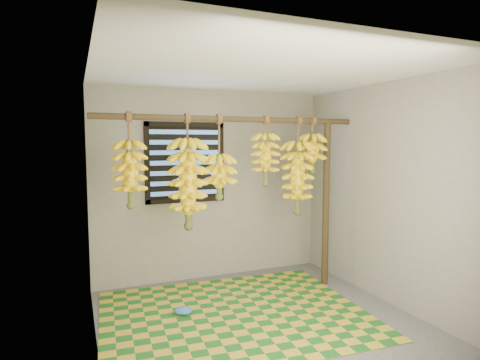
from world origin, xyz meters
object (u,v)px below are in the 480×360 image
banana_bunch_e (298,178)px  banana_bunch_f (312,153)px  support_post (326,204)px  plastic_bag (183,311)px  woven_mat (235,314)px  banana_bunch_c (219,176)px  banana_bunch_b (188,184)px  banana_bunch_d (266,159)px  banana_bunch_a (130,174)px

banana_bunch_e → banana_bunch_f: 0.34m
support_post → plastic_bag: bearing=-172.8°
woven_mat → banana_bunch_e: (0.97, 0.42, 1.33)m
banana_bunch_c → banana_bunch_f: bearing=-0.0°
support_post → banana_bunch_f: size_ratio=3.01×
banana_bunch_b → banana_bunch_e: size_ratio=1.06×
support_post → plastic_bag: support_post is taller
plastic_bag → banana_bunch_d: banana_bunch_d is taller
woven_mat → banana_bunch_b: (-0.36, 0.42, 1.31)m
banana_bunch_b → banana_bunch_d: same height
plastic_bag → banana_bunch_c: 1.44m
banana_bunch_d → banana_bunch_f: (0.61, 0.00, 0.06)m
banana_bunch_f → banana_bunch_a: bearing=-180.0°
banana_bunch_a → banana_bunch_b: same height
banana_bunch_c → banana_bunch_f: (1.17, -0.00, 0.24)m
plastic_bag → support_post: bearing=7.2°
banana_bunch_f → banana_bunch_b: bearing=180.0°
banana_bunch_c → banana_bunch_a: bearing=-180.0°
woven_mat → banana_bunch_d: 1.70m
support_post → woven_mat: size_ratio=0.76×
woven_mat → banana_bunch_f: size_ratio=3.94×
banana_bunch_a → banana_bunch_d: size_ratio=1.21×
banana_bunch_b → banana_bunch_d: bearing=0.0°
banana_bunch_a → banana_bunch_d: 1.50m
support_post → banana_bunch_b: banana_bunch_b is taller
support_post → banana_bunch_f: banana_bunch_f is taller
support_post → plastic_bag: (-1.86, -0.24, -0.95)m
banana_bunch_b → banana_bunch_d: size_ratio=1.53×
support_post → woven_mat: (-1.37, -0.42, -0.99)m
woven_mat → banana_bunch_e: bearing=23.6°
woven_mat → banana_bunch_c: banana_bunch_c is taller
plastic_bag → banana_bunch_b: 1.30m
woven_mat → banana_bunch_b: size_ratio=2.17×
banana_bunch_b → woven_mat: bearing=-49.8°
banana_bunch_e → banana_bunch_c: bearing=180.0°
banana_bunch_a → banana_bunch_e: 1.92m
woven_mat → banana_bunch_b: 1.42m
banana_bunch_d → banana_bunch_f: bearing=0.0°
banana_bunch_b → support_post: bearing=0.0°
banana_bunch_a → banana_bunch_b: size_ratio=0.79×
plastic_bag → banana_bunch_a: (-0.46, 0.24, 1.39)m
banana_bunch_e → banana_bunch_a: bearing=-180.0°
plastic_bag → banana_bunch_b: banana_bunch_b is taller
banana_bunch_c → banana_bunch_e: size_ratio=0.80×
banana_bunch_c → plastic_bag: bearing=-153.7°
banana_bunch_a → banana_bunch_e: (1.92, 0.00, -0.10)m
support_post → banana_bunch_e: banana_bunch_e is taller
banana_bunch_c → banana_bunch_e: same height
support_post → banana_bunch_e: bearing=180.0°
support_post → banana_bunch_a: 2.36m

